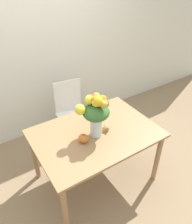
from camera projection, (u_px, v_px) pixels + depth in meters
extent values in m
plane|color=#8E7556|center=(96.00, 177.00, 2.87)|extent=(12.00, 12.00, 0.00)
cube|color=silver|center=(42.00, 47.00, 3.04)|extent=(8.00, 0.06, 2.70)
cube|color=#9E754C|center=(95.00, 133.00, 2.44)|extent=(1.36, 0.97, 0.03)
cylinder|color=#9E754C|center=(65.00, 211.00, 2.09)|extent=(0.06, 0.06, 0.74)
cylinder|color=#9E754C|center=(157.00, 158.00, 2.64)|extent=(0.06, 0.06, 0.74)
cylinder|color=#9E754C|center=(34.00, 156.00, 2.67)|extent=(0.06, 0.06, 0.74)
cylinder|color=#9E754C|center=(115.00, 123.00, 3.23)|extent=(0.06, 0.06, 0.74)
cylinder|color=silver|center=(96.00, 126.00, 2.33)|extent=(0.13, 0.13, 0.25)
cylinder|color=silver|center=(96.00, 131.00, 2.37)|extent=(0.11, 0.11, 0.10)
cylinder|color=#38662D|center=(98.00, 122.00, 2.32)|extent=(0.01, 0.01, 0.30)
cylinder|color=#38662D|center=(95.00, 122.00, 2.33)|extent=(0.01, 0.01, 0.30)
cylinder|color=#38662D|center=(94.00, 123.00, 2.31)|extent=(0.01, 0.00, 0.30)
cylinder|color=#38662D|center=(95.00, 124.00, 2.29)|extent=(0.01, 0.01, 0.30)
cylinder|color=#38662D|center=(98.00, 124.00, 2.29)|extent=(0.01, 0.00, 0.30)
ellipsoid|color=#38662D|center=(96.00, 112.00, 2.23)|extent=(0.28, 0.28, 0.17)
sphere|color=#D64C23|center=(105.00, 104.00, 2.27)|extent=(0.09, 0.09, 0.09)
sphere|color=orange|center=(102.00, 100.00, 2.30)|extent=(0.10, 0.10, 0.10)
sphere|color=yellow|center=(98.00, 101.00, 2.10)|extent=(0.10, 0.10, 0.10)
sphere|color=orange|center=(96.00, 100.00, 2.14)|extent=(0.10, 0.10, 0.10)
sphere|color=#AD9E33|center=(96.00, 97.00, 2.25)|extent=(0.09, 0.09, 0.09)
sphere|color=orange|center=(91.00, 100.00, 2.19)|extent=(0.08, 0.08, 0.08)
sphere|color=#AD9E33|center=(104.00, 104.00, 2.10)|extent=(0.08, 0.08, 0.08)
sphere|color=#D64C23|center=(95.00, 97.00, 2.21)|extent=(0.08, 0.08, 0.08)
sphere|color=yellow|center=(89.00, 100.00, 2.18)|extent=(0.10, 0.10, 0.10)
sphere|color=yellow|center=(80.00, 110.00, 2.16)|extent=(0.11, 0.11, 0.11)
sphere|color=#D64C23|center=(99.00, 102.00, 2.14)|extent=(0.10, 0.10, 0.10)
sphere|color=yellow|center=(96.00, 102.00, 2.13)|extent=(0.10, 0.10, 0.10)
ellipsoid|color=orange|center=(83.00, 138.00, 2.28)|extent=(0.11, 0.11, 0.09)
cylinder|color=brown|center=(83.00, 135.00, 2.26)|extent=(0.02, 0.02, 0.02)
ellipsoid|color=#A87A4C|center=(106.00, 128.00, 2.44)|extent=(0.08, 0.06, 0.06)
cone|color=orange|center=(105.00, 127.00, 2.45)|extent=(0.08, 0.08, 0.07)
sphere|color=#A87A4C|center=(108.00, 128.00, 2.40)|extent=(0.03, 0.03, 0.03)
cube|color=white|center=(74.00, 118.00, 3.19)|extent=(0.47, 0.47, 0.02)
cylinder|color=white|center=(68.00, 140.00, 3.13)|extent=(0.04, 0.04, 0.44)
cylinder|color=white|center=(89.00, 133.00, 3.25)|extent=(0.04, 0.04, 0.44)
cylinder|color=white|center=(60.00, 127.00, 3.38)|extent=(0.04, 0.04, 0.44)
cylinder|color=white|center=(81.00, 121.00, 3.51)|extent=(0.04, 0.04, 0.44)
cube|color=white|center=(68.00, 96.00, 3.19)|extent=(0.40, 0.07, 0.50)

